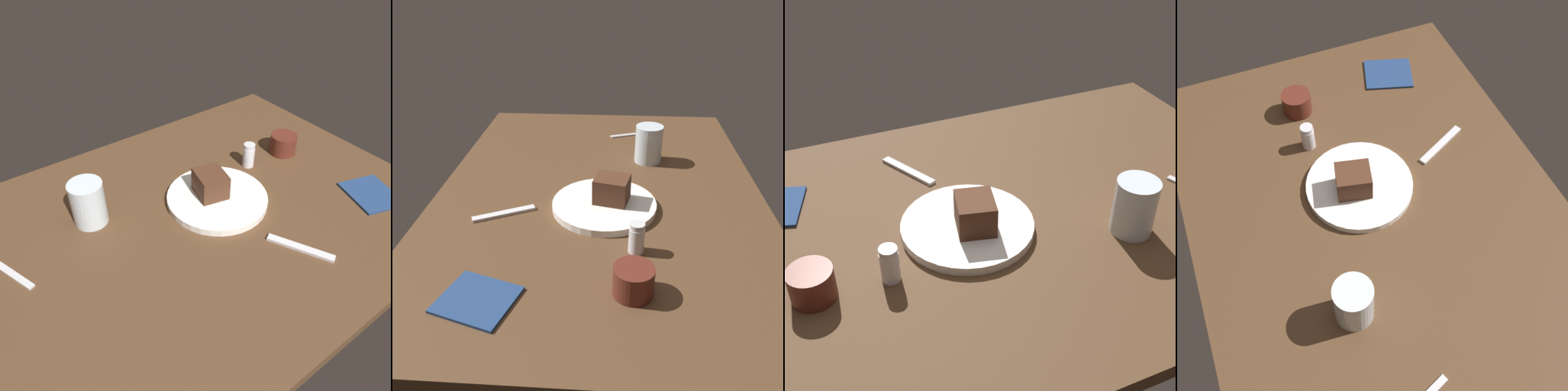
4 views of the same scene
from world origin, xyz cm
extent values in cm
cube|color=#4C331E|center=(0.00, 0.00, 1.50)|extent=(120.00, 84.00, 3.00)
cylinder|color=white|center=(-9.92, -1.56, 3.88)|extent=(25.22, 25.22, 1.77)
cube|color=#472819|center=(-9.04, -3.29, 7.89)|extent=(8.62, 9.32, 6.25)
cylinder|color=silver|center=(-26.81, -8.68, 5.84)|extent=(3.31, 3.31, 5.68)
cylinder|color=silver|center=(-26.81, -8.68, 9.28)|extent=(3.15, 3.15, 1.20)
cylinder|color=silver|center=(18.54, -13.67, 8.47)|extent=(7.96, 7.96, 10.93)
cylinder|color=#562319|center=(-39.52, -7.71, 5.88)|extent=(7.57, 7.57, 5.77)
cube|color=silver|center=(-14.37, 22.11, 3.35)|extent=(8.32, 14.22, 0.70)
camera|label=1|loc=(39.87, 56.59, 67.37)|focal=36.39mm
camera|label=2|loc=(-98.82, -3.35, 56.64)|focal=39.11mm
camera|label=3|loc=(-39.20, -75.85, 68.49)|focal=49.82mm
camera|label=4|loc=(52.52, -23.50, 97.19)|focal=44.49mm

